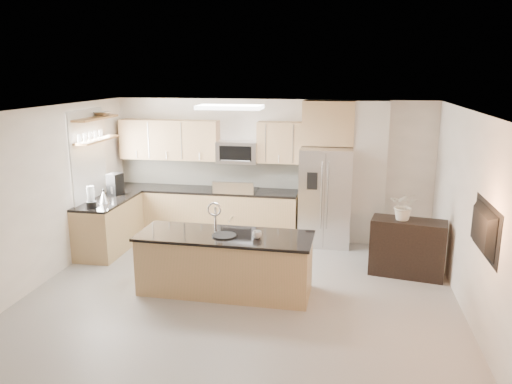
% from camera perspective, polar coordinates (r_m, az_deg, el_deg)
% --- Properties ---
extents(floor, '(6.50, 6.50, 0.00)m').
position_cam_1_polar(floor, '(6.87, -2.50, -13.17)').
color(floor, gray).
rests_on(floor, ground).
extents(ceiling, '(6.00, 6.50, 0.02)m').
position_cam_1_polar(ceiling, '(6.15, -2.76, 8.98)').
color(ceiling, white).
rests_on(ceiling, wall_back).
extents(wall_back, '(6.00, 0.02, 2.60)m').
position_cam_1_polar(wall_back, '(9.50, 1.70, 2.72)').
color(wall_back, white).
rests_on(wall_back, floor).
extents(wall_front, '(6.00, 0.02, 2.60)m').
position_cam_1_polar(wall_front, '(3.54, -14.84, -17.34)').
color(wall_front, white).
rests_on(wall_front, floor).
extents(wall_left, '(0.02, 6.50, 2.60)m').
position_cam_1_polar(wall_left, '(7.62, -25.21, -1.34)').
color(wall_left, white).
rests_on(wall_left, floor).
extents(wall_right, '(0.02, 6.50, 2.60)m').
position_cam_1_polar(wall_right, '(6.45, 24.41, -3.80)').
color(wall_right, white).
rests_on(wall_right, floor).
extents(back_counter, '(3.55, 0.66, 1.44)m').
position_cam_1_polar(back_counter, '(9.64, -5.84, -2.24)').
color(back_counter, tan).
rests_on(back_counter, floor).
extents(left_counter, '(0.66, 1.50, 0.92)m').
position_cam_1_polar(left_counter, '(9.20, -16.44, -3.61)').
color(left_counter, tan).
rests_on(left_counter, floor).
extents(range, '(0.76, 0.64, 1.14)m').
position_cam_1_polar(range, '(9.49, -2.22, -2.45)').
color(range, black).
rests_on(range, floor).
extents(upper_cabinets, '(3.50, 0.33, 0.75)m').
position_cam_1_polar(upper_cabinets, '(9.54, -6.23, 5.88)').
color(upper_cabinets, tan).
rests_on(upper_cabinets, wall_back).
extents(microwave, '(0.76, 0.40, 0.40)m').
position_cam_1_polar(microwave, '(9.35, -2.12, 4.59)').
color(microwave, silver).
rests_on(microwave, upper_cabinets).
extents(refrigerator, '(0.92, 0.78, 1.78)m').
position_cam_1_polar(refrigerator, '(9.13, 7.92, -0.49)').
color(refrigerator, silver).
rests_on(refrigerator, floor).
extents(partition_column, '(0.60, 0.30, 2.60)m').
position_cam_1_polar(partition_column, '(9.27, 12.77, 2.10)').
color(partition_column, beige).
rests_on(partition_column, floor).
extents(window, '(0.04, 1.15, 1.65)m').
position_cam_1_polar(window, '(9.07, -18.66, 3.73)').
color(window, white).
rests_on(window, wall_left).
extents(shelf_lower, '(0.30, 1.20, 0.04)m').
position_cam_1_polar(shelf_lower, '(9.06, -17.79, 5.70)').
color(shelf_lower, olive).
rests_on(shelf_lower, wall_left).
extents(shelf_upper, '(0.30, 1.20, 0.04)m').
position_cam_1_polar(shelf_upper, '(9.02, -17.96, 8.03)').
color(shelf_upper, olive).
rests_on(shelf_upper, wall_left).
extents(ceiling_fixture, '(1.00, 0.50, 0.06)m').
position_cam_1_polar(ceiling_fixture, '(7.80, -3.01, 9.66)').
color(ceiling_fixture, white).
rests_on(ceiling_fixture, ceiling).
extents(island, '(2.49, 0.95, 1.28)m').
position_cam_1_polar(island, '(7.21, -3.54, -8.09)').
color(island, tan).
rests_on(island, floor).
extents(credenza, '(1.18, 0.66, 0.89)m').
position_cam_1_polar(credenza, '(8.09, 16.92, -6.12)').
color(credenza, black).
rests_on(credenza, floor).
extents(cup, '(0.17, 0.17, 0.10)m').
position_cam_1_polar(cup, '(6.89, 0.13, -4.88)').
color(cup, silver).
rests_on(cup, island).
extents(platter, '(0.40, 0.40, 0.02)m').
position_cam_1_polar(platter, '(7.00, -3.66, -4.98)').
color(platter, black).
rests_on(platter, island).
extents(blender, '(0.16, 0.16, 0.37)m').
position_cam_1_polar(blender, '(8.57, -18.35, -0.71)').
color(blender, black).
rests_on(blender, left_counter).
extents(kettle, '(0.19, 0.19, 0.24)m').
position_cam_1_polar(kettle, '(8.84, -17.02, -0.53)').
color(kettle, silver).
rests_on(kettle, left_counter).
extents(coffee_maker, '(0.26, 0.29, 0.39)m').
position_cam_1_polar(coffee_maker, '(9.37, -15.80, 0.82)').
color(coffee_maker, black).
rests_on(coffee_maker, left_counter).
extents(bowl, '(0.41, 0.41, 0.09)m').
position_cam_1_polar(bowl, '(9.25, -17.21, 8.61)').
color(bowl, silver).
rests_on(bowl, shelf_upper).
extents(flower_vase, '(0.74, 0.69, 0.68)m').
position_cam_1_polar(flower_vase, '(7.87, 16.67, -0.71)').
color(flower_vase, beige).
rests_on(flower_vase, credenza).
extents(television, '(0.14, 1.08, 0.62)m').
position_cam_1_polar(television, '(6.23, 24.08, -3.88)').
color(television, black).
rests_on(television, wall_right).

